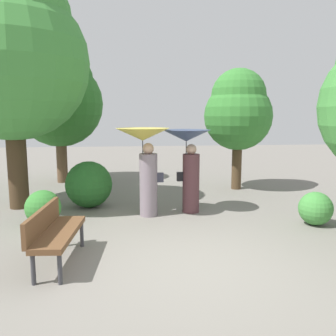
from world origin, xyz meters
name	(u,v)px	position (x,y,z in m)	size (l,w,h in m)	color
ground_plane	(191,263)	(0.00, 0.00, 0.00)	(40.00, 40.00, 0.00)	slate
person_left	(145,153)	(-0.55, 2.58, 1.36)	(1.14, 1.14, 1.90)	gray
person_right	(188,155)	(0.41, 2.75, 1.30)	(1.06, 1.06, 1.85)	#563338
park_bench	(54,230)	(-2.00, 0.22, 0.51)	(0.61, 1.53, 0.83)	#38383D
tree_near_left	(59,97)	(-3.05, 6.76, 2.74)	(2.73, 2.73, 4.29)	brown
tree_near_right	(238,110)	(2.26, 5.10, 2.31)	(1.96, 1.96, 3.49)	#4C3823
tree_mid_left	(10,50)	(-3.48, 3.59, 3.60)	(3.48, 3.48, 5.60)	#42301E
bush_path_left	(316,208)	(2.78, 1.54, 0.33)	(0.66, 0.66, 0.66)	#428C3D
bush_path_right	(89,184)	(-1.84, 3.44, 0.55)	(1.10, 1.10, 1.10)	#235B23
bush_behind_bench	(43,208)	(-2.60, 2.14, 0.35)	(0.70, 0.70, 0.70)	#387F33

